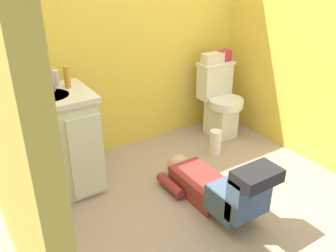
{
  "coord_description": "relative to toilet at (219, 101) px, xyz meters",
  "views": [
    {
      "loc": [
        -1.43,
        -1.82,
        1.76
      ],
      "look_at": [
        0.02,
        0.43,
        0.45
      ],
      "focal_mm": 38.5,
      "sensor_mm": 36.0,
      "label": 1
    }
  ],
  "objects": [
    {
      "name": "toilet",
      "position": [
        0.0,
        0.0,
        0.0
      ],
      "size": [
        0.36,
        0.46,
        0.75
      ],
      "color": "silver",
      "rests_on": "ground_plane"
    },
    {
      "name": "wall_right",
      "position": [
        0.4,
        -0.78,
        0.83
      ],
      "size": [
        0.08,
        2.13,
        2.4
      ],
      "primitive_type": "cube",
      "color": "yellow",
      "rests_on": "ground_plane"
    },
    {
      "name": "bottle_amber",
      "position": [
        -1.54,
        -0.02,
        0.54
      ],
      "size": [
        0.05,
        0.05,
        0.17
      ],
      "primitive_type": "cylinder",
      "color": "gold",
      "rests_on": "vanity_cabinet"
    },
    {
      "name": "soap_dispenser",
      "position": [
        -1.9,
        0.04,
        0.52
      ],
      "size": [
        0.06,
        0.06,
        0.17
      ],
      "color": "#448D62",
      "rests_on": "vanity_cabinet"
    },
    {
      "name": "paper_towel_roll",
      "position": [
        -0.3,
        -0.32,
        -0.25
      ],
      "size": [
        0.11,
        0.11,
        0.24
      ],
      "primitive_type": "cylinder",
      "color": "white",
      "rests_on": "ground_plane"
    },
    {
      "name": "person_plumber",
      "position": [
        -0.81,
        -0.94,
        -0.19
      ],
      "size": [
        0.39,
        1.06,
        0.52
      ],
      "color": "maroon",
      "rests_on": "ground_plane"
    },
    {
      "name": "faucet",
      "position": [
        -1.71,
        0.06,
        0.5
      ],
      "size": [
        0.02,
        0.02,
        0.1
      ],
      "primitive_type": "cylinder",
      "color": "silver",
      "rests_on": "vanity_cabinet"
    },
    {
      "name": "toiletry_bag",
      "position": [
        0.1,
        0.09,
        0.44
      ],
      "size": [
        0.12,
        0.09,
        0.11
      ],
      "primitive_type": "cube",
      "color": "#B22D3F",
      "rests_on": "toilet"
    },
    {
      "name": "tissue_box",
      "position": [
        -0.05,
        0.09,
        0.43
      ],
      "size": [
        0.22,
        0.11,
        0.1
      ],
      "primitive_type": "cube",
      "color": "silver",
      "rests_on": "toilet"
    },
    {
      "name": "bottle_clear",
      "position": [
        -1.81,
        0.05,
        0.53
      ],
      "size": [
        0.05,
        0.05,
        0.16
      ],
      "primitive_type": "cylinder",
      "color": "silver",
      "rests_on": "vanity_cabinet"
    },
    {
      "name": "bottle_pink",
      "position": [
        -1.66,
        -0.02,
        0.54
      ],
      "size": [
        0.05,
        0.05,
        0.17
      ],
      "primitive_type": "cylinder",
      "color": "pink",
      "rests_on": "vanity_cabinet"
    },
    {
      "name": "bottle_white",
      "position": [
        -1.61,
        0.06,
        0.52
      ],
      "size": [
        0.06,
        0.06,
        0.13
      ],
      "primitive_type": "cylinder",
      "color": "silver",
      "rests_on": "vanity_cabinet"
    },
    {
      "name": "ground_plane",
      "position": [
        -0.88,
        -0.78,
        -0.39
      ],
      "size": [
        2.97,
        3.13,
        0.04
      ],
      "primitive_type": "cube",
      "color": "tan"
    },
    {
      "name": "bottle_blue",
      "position": [
        -1.75,
        -0.02,
        0.53
      ],
      "size": [
        0.05,
        0.05,
        0.16
      ],
      "primitive_type": "cylinder",
      "color": "#4063BF",
      "rests_on": "vanity_cabinet"
    },
    {
      "name": "wall_back",
      "position": [
        -0.88,
        0.33,
        0.83
      ],
      "size": [
        2.63,
        0.08,
        2.4
      ],
      "primitive_type": "cube",
      "color": "yellow",
      "rests_on": "ground_plane"
    },
    {
      "name": "vanity_cabinet",
      "position": [
        -1.71,
        -0.09,
        0.05
      ],
      "size": [
        0.6,
        0.53,
        0.82
      ],
      "color": "silver",
      "rests_on": "ground_plane"
    }
  ]
}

